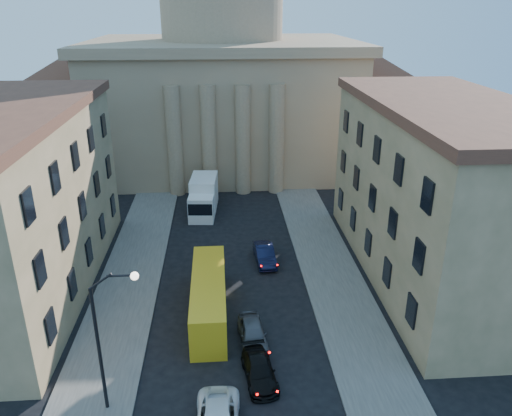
# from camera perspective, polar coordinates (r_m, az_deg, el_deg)

# --- Properties ---
(sidewalk_left) EXTENTS (5.00, 60.00, 0.15)m
(sidewalk_left) POSITION_cam_1_polar(r_m,az_deg,el_deg) (39.76, -15.18, -11.11)
(sidewalk_left) COLOR #514F4A
(sidewalk_left) RESTS_ON ground
(sidewalk_right) EXTENTS (5.00, 60.00, 0.15)m
(sidewalk_right) POSITION_cam_1_polar(r_m,az_deg,el_deg) (40.03, 9.85, -10.35)
(sidewalk_right) COLOR #514F4A
(sidewalk_right) RESTS_ON ground
(church) EXTENTS (68.02, 28.76, 36.60)m
(church) POSITION_cam_1_polar(r_m,az_deg,el_deg) (70.70, -3.74, 14.49)
(church) COLOR #917559
(church) RESTS_ON ground
(building_left) EXTENTS (11.60, 26.60, 14.70)m
(building_left) POSITION_cam_1_polar(r_m,az_deg,el_deg) (42.46, -26.56, 0.57)
(building_left) COLOR tan
(building_left) RESTS_ON ground
(building_right) EXTENTS (11.60, 26.60, 14.70)m
(building_right) POSITION_cam_1_polar(r_m,az_deg,el_deg) (42.96, 20.34, 1.81)
(building_right) COLOR tan
(building_right) RESTS_ON ground
(street_lamp) EXTENTS (2.62, 0.44, 8.83)m
(street_lamp) POSITION_cam_1_polar(r_m,az_deg,el_deg) (28.49, -16.70, -13.37)
(street_lamp) COLOR black
(street_lamp) RESTS_ON ground
(car_right_mid) EXTENTS (2.34, 4.62, 1.28)m
(car_right_mid) POSITION_cam_1_polar(r_m,az_deg,el_deg) (32.13, 0.38, -18.07)
(car_right_mid) COLOR black
(car_right_mid) RESTS_ON ground
(car_right_far) EXTENTS (2.12, 4.50, 1.49)m
(car_right_far) POSITION_cam_1_polar(r_m,az_deg,el_deg) (34.91, -0.39, -14.07)
(car_right_far) COLOR #505055
(car_right_far) RESTS_ON ground
(car_right_distant) EXTENTS (1.88, 4.68, 1.51)m
(car_right_distant) POSITION_cam_1_polar(r_m,az_deg,el_deg) (44.63, 0.99, -5.32)
(car_right_distant) COLOR black
(car_right_distant) RESTS_ON ground
(city_bus) EXTENTS (2.54, 10.69, 3.01)m
(city_bus) POSITION_cam_1_polar(r_m,az_deg,el_deg) (37.25, -5.42, -9.98)
(city_bus) COLOR gold
(city_bus) RESTS_ON ground
(box_truck) EXTENTS (3.19, 7.05, 3.77)m
(box_truck) POSITION_cam_1_polar(r_m,az_deg,el_deg) (55.04, -6.03, 1.26)
(box_truck) COLOR white
(box_truck) RESTS_ON ground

